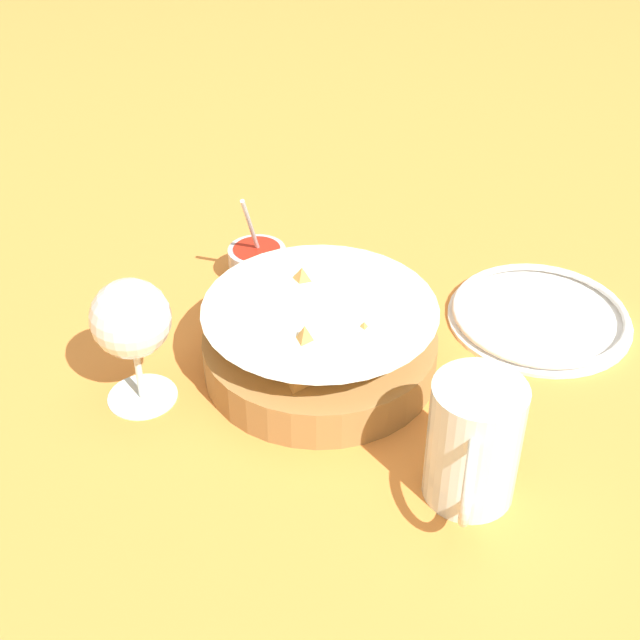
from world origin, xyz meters
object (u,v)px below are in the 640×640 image
object	(u,v)px
food_basket	(321,342)
beer_mug	(473,447)
wine_glass	(131,323)
side_plate	(540,315)
sauce_cup	(257,263)

from	to	relation	value
food_basket	beer_mug	world-z (taller)	beer_mug
wine_glass	beer_mug	xyz separation A→B (m)	(0.05, 0.33, -0.04)
wine_glass	side_plate	size ratio (longest dim) A/B	0.67
sauce_cup	wine_glass	distance (m)	0.25
sauce_cup	side_plate	xyz separation A→B (m)	(0.01, 0.33, -0.02)
sauce_cup	beer_mug	bearing A→B (deg)	44.07
food_basket	side_plate	world-z (taller)	food_basket
sauce_cup	food_basket	bearing A→B (deg)	37.04
food_basket	sauce_cup	size ratio (longest dim) A/B	1.84
sauce_cup	wine_glass	size ratio (longest dim) A/B	0.96
food_basket	side_plate	xyz separation A→B (m)	(-0.14, 0.22, -0.03)
food_basket	beer_mug	size ratio (longest dim) A/B	1.91
wine_glass	beer_mug	size ratio (longest dim) A/B	1.09
sauce_cup	side_plate	size ratio (longest dim) A/B	0.64
beer_mug	side_plate	size ratio (longest dim) A/B	0.62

